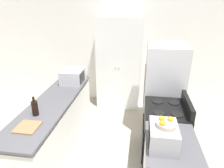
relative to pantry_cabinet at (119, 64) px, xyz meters
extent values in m
cube|color=white|center=(0.02, 0.29, 0.24)|extent=(7.00, 0.06, 2.60)
cube|color=silver|center=(-0.87, -1.76, -0.63)|extent=(0.58, 2.36, 0.85)
cube|color=#4C4C51|center=(-0.87, -1.76, -0.16)|extent=(0.60, 2.40, 0.04)
cube|color=#4C4C51|center=(0.91, -2.55, -0.16)|extent=(0.60, 0.83, 0.04)
cube|color=white|center=(0.00, 0.00, 0.00)|extent=(1.00, 0.49, 2.11)
sphere|color=#B2B2B7|center=(-0.04, -0.26, 0.00)|extent=(0.03, 0.03, 0.03)
sphere|color=#B2B2B7|center=(0.04, -0.26, 0.00)|extent=(0.03, 0.03, 0.03)
cube|color=black|center=(0.93, -1.73, -0.60)|extent=(0.64, 0.76, 0.92)
cube|color=black|center=(0.61, -1.73, -0.71)|extent=(0.02, 0.67, 0.51)
cube|color=black|center=(1.22, -1.73, -0.06)|extent=(0.06, 0.72, 0.16)
cylinder|color=black|center=(0.81, -1.92, -0.13)|extent=(0.17, 0.17, 0.01)
cylinder|color=black|center=(0.81, -1.55, -0.13)|extent=(0.17, 0.17, 0.01)
cylinder|color=black|center=(1.06, -1.92, -0.13)|extent=(0.17, 0.17, 0.01)
cylinder|color=black|center=(1.06, -1.55, -0.13)|extent=(0.17, 0.17, 0.01)
cube|color=#B7B7BC|center=(0.95, -0.92, -0.20)|extent=(0.68, 0.79, 1.72)
cylinder|color=gray|center=(0.60, -1.14, -0.11)|extent=(0.02, 0.02, 0.95)
cube|color=#B2B2B7|center=(-0.80, -0.96, 0.00)|extent=(0.40, 0.46, 0.27)
cube|color=black|center=(-0.59, -0.99, 0.00)|extent=(0.01, 0.28, 0.19)
cylinder|color=black|center=(-0.92, -2.21, -0.03)|extent=(0.09, 0.09, 0.21)
cylinder|color=black|center=(-0.92, -2.21, 0.11)|extent=(0.03, 0.03, 0.07)
cube|color=#939399|center=(0.79, -2.61, -0.01)|extent=(0.30, 0.41, 0.25)
cube|color=black|center=(0.64, -2.61, -0.01)|extent=(0.01, 0.29, 0.15)
cylinder|color=#B2A893|center=(0.81, -2.61, 0.14)|extent=(0.22, 0.22, 0.05)
sphere|color=orange|center=(0.86, -2.56, 0.17)|extent=(0.06, 0.06, 0.06)
sphere|color=orange|center=(0.76, -2.56, 0.17)|extent=(0.06, 0.06, 0.06)
sphere|color=orange|center=(0.76, -2.66, 0.17)|extent=(0.06, 0.06, 0.06)
cube|color=#8E6642|center=(-0.87, -2.52, -0.13)|extent=(0.28, 0.29, 0.02)
camera|label=1|loc=(0.51, -4.47, 1.34)|focal=32.00mm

